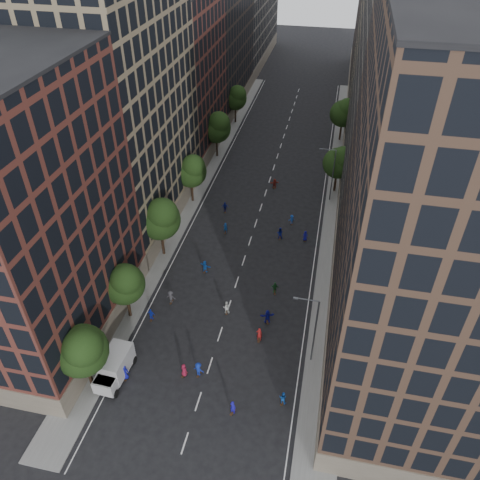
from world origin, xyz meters
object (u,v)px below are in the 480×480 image
at_px(skater_1, 233,407).
at_px(skater_2, 283,398).
at_px(cargo_van, 114,367).
at_px(skater_0, 125,372).
at_px(streetlamp_near, 313,328).
at_px(streetlamp_far, 332,172).

relative_size(skater_1, skater_2, 1.13).
xyz_separation_m(cargo_van, skater_2, (17.59, 0.52, -0.72)).
distance_m(skater_0, skater_2, 16.53).
relative_size(streetlamp_near, cargo_van, 1.67).
distance_m(streetlamp_far, skater_0, 43.78).
xyz_separation_m(streetlamp_far, skater_0, (-18.59, -39.41, -4.22)).
xyz_separation_m(streetlamp_far, skater_2, (-2.07, -38.85, -4.40)).
height_order(streetlamp_far, skater_2, streetlamp_far).
bearing_deg(cargo_van, skater_2, 4.50).
xyz_separation_m(streetlamp_near, skater_0, (-18.59, -6.41, -4.22)).
bearing_deg(streetlamp_far, skater_2, -93.05).
distance_m(streetlamp_far, skater_1, 41.74).
distance_m(cargo_van, skater_1, 13.09).
bearing_deg(skater_2, skater_0, 13.64).
bearing_deg(cargo_van, skater_1, -4.27).
bearing_deg(skater_1, cargo_van, 15.83).
xyz_separation_m(streetlamp_far, cargo_van, (-19.66, -39.37, -3.68)).
relative_size(cargo_van, skater_1, 3.12).
height_order(streetlamp_far, skater_0, streetlamp_far).
distance_m(cargo_van, skater_0, 1.21).
distance_m(skater_0, skater_1, 12.00).
bearing_deg(skater_1, skater_0, 15.42).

